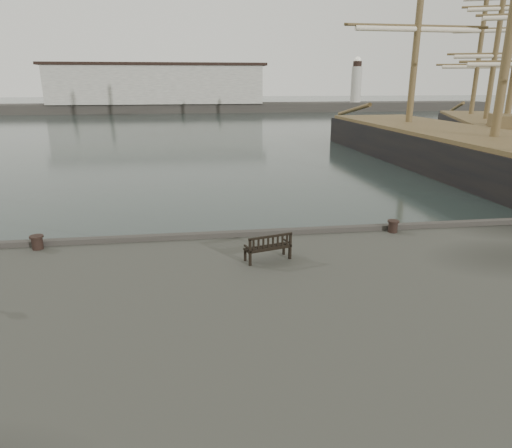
# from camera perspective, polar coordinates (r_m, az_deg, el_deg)

# --- Properties ---
(ground) EXTENTS (400.00, 400.00, 0.00)m
(ground) POSITION_cam_1_polar(r_m,az_deg,el_deg) (17.12, -3.32, -6.35)
(ground) COLOR black
(ground) RESTS_ON ground
(breakwater) EXTENTS (140.00, 9.50, 12.20)m
(breakwater) POSITION_cam_1_polar(r_m,az_deg,el_deg) (107.70, -10.31, 15.85)
(breakwater) COLOR #383530
(breakwater) RESTS_ON ground
(bench) EXTENTS (1.54, 0.88, 0.84)m
(bench) POSITION_cam_1_polar(r_m,az_deg,el_deg) (14.18, 1.49, -3.52)
(bench) COLOR black
(bench) RESTS_ON quay
(bollard_left) EXTENTS (0.51, 0.51, 0.47)m
(bollard_left) POSITION_cam_1_polar(r_m,az_deg,el_deg) (16.76, -25.68, -2.09)
(bollard_left) COLOR black
(bollard_left) RESTS_ON quay
(bollard_right) EXTENTS (0.47, 0.47, 0.44)m
(bollard_right) POSITION_cam_1_polar(r_m,az_deg,el_deg) (17.54, 16.75, -0.28)
(bollard_right) COLOR black
(bollard_right) RESTS_ON quay
(tall_ship_main) EXTENTS (10.73, 45.57, 33.95)m
(tall_ship_main) POSITION_cam_1_polar(r_m,az_deg,el_deg) (38.36, 27.17, 6.48)
(tall_ship_main) COLOR black
(tall_ship_main) RESTS_ON ground
(tall_ship_far) EXTENTS (16.34, 29.17, 24.77)m
(tall_ship_far) POSITION_cam_1_polar(r_m,az_deg,el_deg) (59.49, 26.53, 9.82)
(tall_ship_far) COLOR black
(tall_ship_far) RESTS_ON ground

